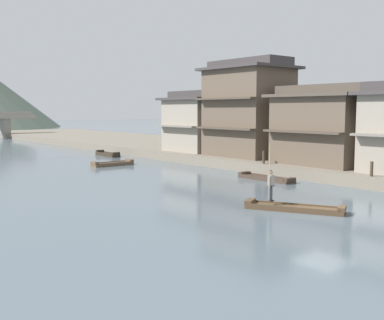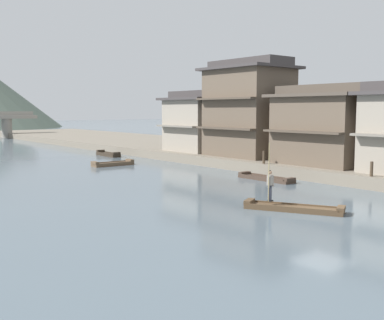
{
  "view_description": "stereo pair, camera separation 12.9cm",
  "coord_description": "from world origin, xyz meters",
  "px_view_note": "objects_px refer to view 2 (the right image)",
  "views": [
    {
      "loc": [
        -19.5,
        -13.56,
        5.08
      ],
      "look_at": [
        2.43,
        13.34,
        1.35
      ],
      "focal_mm": 43.87,
      "sensor_mm": 36.0,
      "label": 1
    },
    {
      "loc": [
        -19.4,
        -13.64,
        5.08
      ],
      "look_at": [
        2.43,
        13.34,
        1.35
      ],
      "focal_mm": 43.87,
      "sensor_mm": 36.0,
      "label": 2
    }
  ],
  "objects_px": {
    "boatman_person": "(270,182)",
    "house_waterfront_tall": "(248,109)",
    "boat_moored_far": "(266,178)",
    "house_waterfront_narrow": "(201,122)",
    "boat_foreground_poled": "(293,208)",
    "boat_moored_third": "(113,164)",
    "house_waterfront_second": "(327,126)",
    "mooring_post_dock_near": "(372,169)",
    "mooring_post_dock_mid": "(264,157)",
    "boat_moored_nearest": "(108,154)"
  },
  "relations": [
    {
      "from": "boatman_person",
      "to": "boat_moored_third",
      "type": "xyz_separation_m",
      "value": [
        3.11,
        21.69,
        -1.25
      ]
    },
    {
      "from": "house_waterfront_second",
      "to": "mooring_post_dock_near",
      "type": "height_order",
      "value": "house_waterfront_second"
    },
    {
      "from": "boat_foreground_poled",
      "to": "boat_moored_third",
      "type": "relative_size",
      "value": 1.23
    },
    {
      "from": "mooring_post_dock_mid",
      "to": "boat_foreground_poled",
      "type": "bearing_deg",
      "value": -131.27
    },
    {
      "from": "boat_foreground_poled",
      "to": "boat_moored_third",
      "type": "bearing_deg",
      "value": 83.7
    },
    {
      "from": "boat_moored_far",
      "to": "mooring_post_dock_mid",
      "type": "bearing_deg",
      "value": 45.4
    },
    {
      "from": "boat_moored_third",
      "to": "house_waterfront_second",
      "type": "xyz_separation_m",
      "value": [
        10.12,
        -15.74,
        3.68
      ]
    },
    {
      "from": "boat_foreground_poled",
      "to": "mooring_post_dock_mid",
      "type": "distance_m",
      "value": 13.55
    },
    {
      "from": "boat_moored_far",
      "to": "house_waterfront_tall",
      "type": "xyz_separation_m",
      "value": [
        5.77,
        7.45,
        5.01
      ]
    },
    {
      "from": "boat_moored_far",
      "to": "mooring_post_dock_near",
      "type": "relative_size",
      "value": 4.87
    },
    {
      "from": "house_waterfront_second",
      "to": "house_waterfront_tall",
      "type": "relative_size",
      "value": 0.89
    },
    {
      "from": "boatman_person",
      "to": "house_waterfront_narrow",
      "type": "xyz_separation_m",
      "value": [
        13.22,
        21.26,
        2.44
      ]
    },
    {
      "from": "house_waterfront_tall",
      "to": "mooring_post_dock_near",
      "type": "relative_size",
      "value": 9.17
    },
    {
      "from": "mooring_post_dock_near",
      "to": "house_waterfront_second",
      "type": "bearing_deg",
      "value": 58.34
    },
    {
      "from": "house_waterfront_narrow",
      "to": "mooring_post_dock_near",
      "type": "distance_m",
      "value": 21.83
    },
    {
      "from": "mooring_post_dock_mid",
      "to": "boat_moored_third",
      "type": "bearing_deg",
      "value": 116.87
    },
    {
      "from": "boat_moored_nearest",
      "to": "mooring_post_dock_near",
      "type": "height_order",
      "value": "mooring_post_dock_near"
    },
    {
      "from": "boat_moored_far",
      "to": "mooring_post_dock_mid",
      "type": "relative_size",
      "value": 4.68
    },
    {
      "from": "boat_moored_nearest",
      "to": "boat_moored_third",
      "type": "xyz_separation_m",
      "value": [
        -4.04,
        -8.18,
        -0.02
      ]
    },
    {
      "from": "boat_moored_nearest",
      "to": "house_waterfront_tall",
      "type": "relative_size",
      "value": 0.47
    },
    {
      "from": "boat_moored_nearest",
      "to": "mooring_post_dock_mid",
      "type": "bearing_deg",
      "value": -83.55
    },
    {
      "from": "house_waterfront_second",
      "to": "house_waterfront_tall",
      "type": "bearing_deg",
      "value": 91.23
    },
    {
      "from": "boat_moored_nearest",
      "to": "boat_moored_third",
      "type": "height_order",
      "value": "boat_moored_nearest"
    },
    {
      "from": "boat_moored_nearest",
      "to": "house_waterfront_narrow",
      "type": "xyz_separation_m",
      "value": [
        6.07,
        -8.62,
        3.66
      ]
    },
    {
      "from": "boat_moored_nearest",
      "to": "mooring_post_dock_near",
      "type": "distance_m",
      "value": 30.09
    },
    {
      "from": "boatman_person",
      "to": "boat_moored_far",
      "type": "relative_size",
      "value": 0.65
    },
    {
      "from": "house_waterfront_tall",
      "to": "boat_moored_far",
      "type": "bearing_deg",
      "value": -127.77
    },
    {
      "from": "house_waterfront_second",
      "to": "mooring_post_dock_near",
      "type": "relative_size",
      "value": 8.15
    },
    {
      "from": "boat_moored_far",
      "to": "house_waterfront_narrow",
      "type": "height_order",
      "value": "house_waterfront_narrow"
    },
    {
      "from": "boatman_person",
      "to": "house_waterfront_narrow",
      "type": "relative_size",
      "value": 0.45
    },
    {
      "from": "house_waterfront_second",
      "to": "house_waterfront_tall",
      "type": "xyz_separation_m",
      "value": [
        -0.18,
        8.33,
        1.3
      ]
    },
    {
      "from": "mooring_post_dock_near",
      "to": "boat_moored_nearest",
      "type": "bearing_deg",
      "value": 94.48
    },
    {
      "from": "boat_moored_third",
      "to": "boat_moored_nearest",
      "type": "bearing_deg",
      "value": 63.73
    },
    {
      "from": "boat_foreground_poled",
      "to": "house_waterfront_second",
      "type": "relative_size",
      "value": 0.62
    },
    {
      "from": "boat_foreground_poled",
      "to": "boat_moored_far",
      "type": "distance_m",
      "value": 10.35
    },
    {
      "from": "boatman_person",
      "to": "mooring_post_dock_near",
      "type": "xyz_separation_m",
      "value": [
        9.5,
        -0.1,
        -0.09
      ]
    },
    {
      "from": "boat_foreground_poled",
      "to": "mooring_post_dock_mid",
      "type": "height_order",
      "value": "mooring_post_dock_mid"
    },
    {
      "from": "boat_moored_third",
      "to": "mooring_post_dock_mid",
      "type": "bearing_deg",
      "value": -63.13
    },
    {
      "from": "boatman_person",
      "to": "mooring_post_dock_mid",
      "type": "relative_size",
      "value": 3.06
    },
    {
      "from": "boatman_person",
      "to": "house_waterfront_tall",
      "type": "height_order",
      "value": "house_waterfront_tall"
    },
    {
      "from": "boatman_person",
      "to": "house_waterfront_narrow",
      "type": "distance_m",
      "value": 25.15
    },
    {
      "from": "boat_moored_far",
      "to": "house_waterfront_narrow",
      "type": "relative_size",
      "value": 0.68
    },
    {
      "from": "house_waterfront_tall",
      "to": "house_waterfront_narrow",
      "type": "relative_size",
      "value": 1.28
    },
    {
      "from": "boatman_person",
      "to": "house_waterfront_tall",
      "type": "bearing_deg",
      "value": 47.57
    },
    {
      "from": "boat_moored_far",
      "to": "house_waterfront_second",
      "type": "height_order",
      "value": "house_waterfront_second"
    },
    {
      "from": "house_waterfront_narrow",
      "to": "mooring_post_dock_near",
      "type": "height_order",
      "value": "house_waterfront_narrow"
    },
    {
      "from": "boat_moored_third",
      "to": "mooring_post_dock_near",
      "type": "bearing_deg",
      "value": -73.66
    },
    {
      "from": "boat_moored_far",
      "to": "mooring_post_dock_mid",
      "type": "height_order",
      "value": "mooring_post_dock_mid"
    },
    {
      "from": "boatman_person",
      "to": "boat_foreground_poled",
      "type": "bearing_deg",
      "value": -60.8
    },
    {
      "from": "house_waterfront_narrow",
      "to": "boatman_person",
      "type": "bearing_deg",
      "value": -121.87
    }
  ]
}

